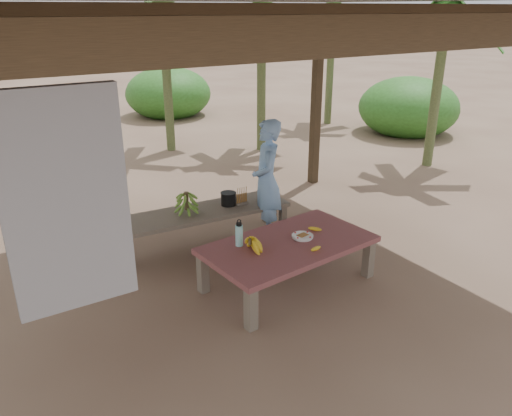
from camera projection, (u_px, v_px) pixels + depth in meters
ground at (242, 284)px, 5.47m from camera, size 80.00×80.00×0.00m
pavilion at (239, 12)px, 4.41m from camera, size 6.60×5.60×2.95m
work_table at (289, 248)px, 5.32m from camera, size 1.88×1.16×0.50m
bench at (204, 214)px, 6.28m from camera, size 2.24×0.76×0.45m
ripe_banana_bunch at (250, 244)px, 5.07m from camera, size 0.27×0.24×0.16m
plate at (303, 236)px, 5.39m from camera, size 0.23×0.23×0.04m
loose_banana_front at (316, 249)px, 5.11m from camera, size 0.18×0.11×0.04m
loose_banana_side at (315, 229)px, 5.56m from camera, size 0.16×0.12×0.04m
water_flask at (239, 235)px, 5.18m from camera, size 0.08×0.08×0.30m
green_banana_stalk at (187, 202)px, 6.11m from camera, size 0.28×0.28×0.29m
cooking_pot at (228, 199)px, 6.40m from camera, size 0.19×0.19×0.16m
skewer_rack at (242, 196)px, 6.40m from camera, size 0.19×0.09×0.24m
woman at (267, 181)px, 6.30m from camera, size 0.60×0.68×1.56m
banana_plant_ne at (262, 19)px, 9.66m from camera, size 1.80×1.80×3.10m
banana_plant_n at (163, 25)px, 9.67m from camera, size 1.80×1.80×2.99m
banana_plant_e at (447, 12)px, 8.56m from camera, size 1.80×1.80×3.22m
banana_plant_far at (333, 16)px, 12.05m from camera, size 1.80×1.80×3.11m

